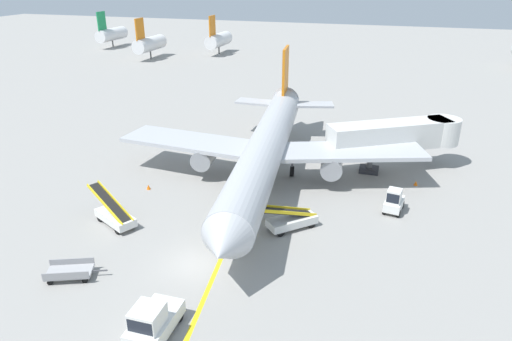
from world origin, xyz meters
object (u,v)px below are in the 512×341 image
pushback_tug (153,321)px  belt_loader_forward_hold (291,219)px  airliner (267,146)px  baggage_cart_loaded (70,272)px  jet_bridge (402,135)px  safety_cone_nose_left (416,183)px  baggage_tug_near_wing (394,201)px  ground_crew_marshaller (247,216)px  safety_cone_nose_right (148,187)px  belt_loader_aft_hold (114,215)px

pushback_tug → belt_loader_forward_hold: bearing=71.8°
airliner → pushback_tug: airliner is taller
airliner → baggage_cart_loaded: size_ratio=9.36×
jet_bridge → belt_loader_forward_hold: size_ratio=2.75×
pushback_tug → safety_cone_nose_left: size_ratio=8.25×
airliner → baggage_cart_loaded: (-7.77, -17.92, -2.95)m
jet_bridge → baggage_tug_near_wing: 9.56m
baggage_cart_loaded → ground_crew_marshaller: 12.89m
jet_bridge → ground_crew_marshaller: (-10.64, -14.91, -2.63)m
airliner → jet_bridge: size_ratio=2.88×
baggage_cart_loaded → safety_cone_nose_right: size_ratio=8.57×
jet_bridge → belt_loader_forward_hold: (-7.44, -14.25, -2.77)m
belt_loader_forward_hold → safety_cone_nose_right: belt_loader_forward_hold is taller
pushback_tug → ground_crew_marshaller: size_ratio=2.13×
jet_bridge → baggage_cart_loaded: 31.30m
baggage_cart_loaded → belt_loader_forward_hold: bearing=40.5°
airliner → jet_bridge: bearing=29.3°
airliner → baggage_cart_loaded: 19.76m
belt_loader_aft_hold → jet_bridge: bearing=40.7°
airliner → baggage_cart_loaded: bearing=-113.5°
jet_bridge → baggage_tug_near_wing: (-0.14, -9.19, -2.62)m
pushback_tug → safety_cone_nose_left: pushback_tug is taller
ground_crew_marshaller → safety_cone_nose_right: (-10.46, 3.46, -0.69)m
belt_loader_forward_hold → baggage_cart_loaded: 15.65m
baggage_tug_near_wing → safety_cone_nose_right: bearing=-173.9°
pushback_tug → belt_loader_aft_hold: bearing=131.9°
jet_bridge → safety_cone_nose_left: size_ratio=27.86×
baggage_tug_near_wing → baggage_cart_loaded: baggage_tug_near_wing is taller
jet_bridge → safety_cone_nose_left: jet_bridge is taller
jet_bridge → pushback_tug: bearing=-113.2°
jet_bridge → safety_cone_nose_left: 5.04m
safety_cone_nose_left → safety_cone_nose_right: size_ratio=1.00×
safety_cone_nose_right → belt_loader_aft_hold: bearing=-84.2°
baggage_cart_loaded → belt_loader_aft_hold: bearing=99.5°
ground_crew_marshaller → safety_cone_nose_left: (12.29, 11.49, -0.69)m
ground_crew_marshaller → jet_bridge: bearing=54.5°
jet_bridge → ground_crew_marshaller: size_ratio=7.21×
baggage_tug_near_wing → ground_crew_marshaller: bearing=-151.4°
pushback_tug → ground_crew_marshaller: 12.50m
airliner → baggage_tug_near_wing: 12.00m
pushback_tug → baggage_cart_loaded: 8.16m
safety_cone_nose_left → ground_crew_marshaller: bearing=-136.9°
belt_loader_aft_hold → safety_cone_nose_right: 6.24m
safety_cone_nose_left → jet_bridge: bearing=115.7°
belt_loader_forward_hold → safety_cone_nose_left: (9.08, 10.83, -0.56)m
pushback_tug → safety_cone_nose_right: bearing=120.4°
pushback_tug → airliner: bearing=89.5°
baggage_tug_near_wing → baggage_cart_loaded: bearing=-141.6°
jet_bridge → baggage_cart_loaded: (-19.34, -24.42, -3.07)m
baggage_tug_near_wing → belt_loader_aft_hold: (-20.34, -8.43, -0.15)m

